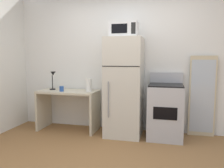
% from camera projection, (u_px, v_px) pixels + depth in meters
% --- Properties ---
extents(wall_back_white, '(5.00, 0.10, 2.60)m').
position_uv_depth(wall_back_white, '(127.00, 61.00, 4.27)').
color(wall_back_white, white).
rests_on(wall_back_white, ground).
extents(desk, '(1.10, 0.55, 0.75)m').
position_uv_depth(desk, '(69.00, 103.00, 4.28)').
color(desk, beige).
rests_on(desk, ground).
extents(desk_lamp, '(0.14, 0.12, 0.35)m').
position_uv_depth(desk_lamp, '(53.00, 77.00, 4.33)').
color(desk_lamp, black).
rests_on(desk_lamp, desk).
extents(paper_towel_roll, '(0.11, 0.11, 0.24)m').
position_uv_depth(paper_towel_roll, '(89.00, 85.00, 4.14)').
color(paper_towel_roll, white).
rests_on(paper_towel_roll, desk).
extents(coffee_mug, '(0.08, 0.08, 0.09)m').
position_uv_depth(coffee_mug, '(62.00, 89.00, 4.15)').
color(coffee_mug, '#264C99').
rests_on(coffee_mug, desk).
extents(refrigerator, '(0.62, 0.65, 1.70)m').
position_uv_depth(refrigerator, '(124.00, 87.00, 3.95)').
color(refrigerator, beige).
rests_on(refrigerator, ground).
extents(microwave, '(0.46, 0.35, 0.26)m').
position_uv_depth(microwave, '(124.00, 30.00, 3.82)').
color(microwave, silver).
rests_on(microwave, refrigerator).
extents(oven_range, '(0.58, 0.61, 1.10)m').
position_uv_depth(oven_range, '(165.00, 111.00, 3.84)').
color(oven_range, '#B7B7BC').
rests_on(oven_range, ground).
extents(leaning_mirror, '(0.44, 0.03, 1.40)m').
position_uv_depth(leaning_mirror, '(202.00, 96.00, 3.91)').
color(leaning_mirror, '#C6B793').
rests_on(leaning_mirror, ground).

